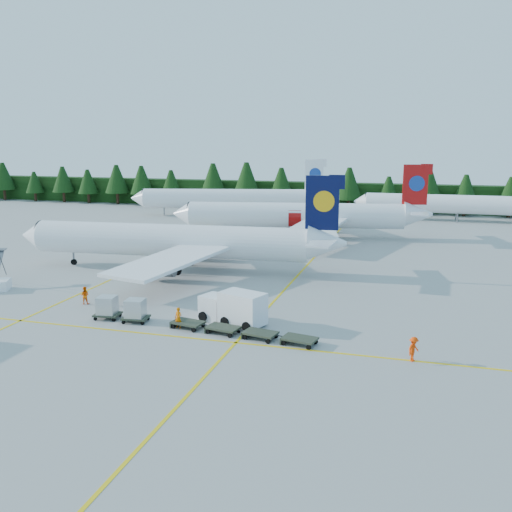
# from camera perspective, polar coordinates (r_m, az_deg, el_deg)

# --- Properties ---
(ground) EXTENTS (320.00, 320.00, 0.00)m
(ground) POSITION_cam_1_polar(r_m,az_deg,el_deg) (52.65, -6.24, -5.81)
(ground) COLOR #A2A29C
(ground) RESTS_ON ground
(taxi_stripe_a) EXTENTS (0.25, 120.00, 0.01)m
(taxi_stripe_a) POSITION_cam_1_polar(r_m,az_deg,el_deg) (75.92, -10.31, -0.49)
(taxi_stripe_a) COLOR yellow
(taxi_stripe_a) RESTS_ON ground
(taxi_stripe_b) EXTENTS (0.25, 120.00, 0.01)m
(taxi_stripe_b) POSITION_cam_1_polar(r_m,az_deg,el_deg) (69.51, 4.64, -1.46)
(taxi_stripe_b) COLOR yellow
(taxi_stripe_b) RESTS_ON ground
(taxi_stripe_cross) EXTENTS (80.00, 0.25, 0.01)m
(taxi_stripe_cross) POSITION_cam_1_polar(r_m,az_deg,el_deg) (47.45, -9.00, -7.86)
(taxi_stripe_cross) COLOR yellow
(taxi_stripe_cross) RESTS_ON ground
(treeline_hedge) EXTENTS (220.00, 4.00, 6.00)m
(treeline_hedge) POSITION_cam_1_polar(r_m,az_deg,el_deg) (130.45, 7.55, 5.97)
(treeline_hedge) COLOR black
(treeline_hedge) RESTS_ON ground
(airliner_navy) EXTENTS (40.14, 32.93, 11.67)m
(airliner_navy) POSITION_cam_1_polar(r_m,az_deg,el_deg) (70.31, -9.17, 1.50)
(airliner_navy) COLOR white
(airliner_navy) RESTS_ON ground
(airliner_red) EXTENTS (40.26, 32.84, 11.80)m
(airliner_red) POSITION_cam_1_polar(r_m,az_deg,el_deg) (92.20, 3.52, 4.05)
(airliner_red) COLOR white
(airliner_red) RESTS_ON ground
(airliner_far_left) EXTENTS (39.17, 12.29, 11.57)m
(airliner_far_left) POSITION_cam_1_polar(r_m,az_deg,el_deg) (118.65, -3.67, 5.79)
(airliner_far_left) COLOR white
(airliner_far_left) RESTS_ON ground
(airliner_far_right) EXTENTS (36.61, 3.74, 10.65)m
(airliner_far_right) POSITION_cam_1_polar(r_m,az_deg,el_deg) (116.91, 18.11, 5.01)
(airliner_far_right) COLOR white
(airliner_far_right) RESTS_ON ground
(service_truck) EXTENTS (6.43, 4.07, 2.92)m
(service_truck) POSITION_cam_1_polar(r_m,az_deg,el_deg) (49.49, -2.38, -5.14)
(service_truck) COLOR white
(service_truck) RESTS_ON ground
(dolly_train) EXTENTS (12.82, 3.42, 0.15)m
(dolly_train) POSITION_cam_1_polar(r_m,az_deg,el_deg) (46.64, -1.47, -7.42)
(dolly_train) COLOR #343B2A
(dolly_train) RESTS_ON ground
(uld_pair) EXTENTS (5.27, 2.13, 1.71)m
(uld_pair) POSITION_cam_1_polar(r_m,az_deg,el_deg) (51.70, -13.34, -5.06)
(uld_pair) COLOR #343B2A
(uld_pair) RESTS_ON ground
(crew_a) EXTENTS (0.72, 0.54, 1.80)m
(crew_a) POSITION_cam_1_polar(r_m,az_deg,el_deg) (48.80, -7.78, -6.16)
(crew_a) COLOR #DE6404
(crew_a) RESTS_ON ground
(crew_b) EXTENTS (0.98, 0.84, 1.75)m
(crew_b) POSITION_cam_1_polar(r_m,az_deg,el_deg) (57.68, -16.75, -3.78)
(crew_b) COLOR #FF6005
(crew_b) RESTS_ON ground
(crew_c) EXTENTS (0.81, 0.91, 1.82)m
(crew_c) POSITION_cam_1_polar(r_m,az_deg,el_deg) (42.99, 15.48, -8.97)
(crew_c) COLOR #FD3D05
(crew_c) RESTS_ON ground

